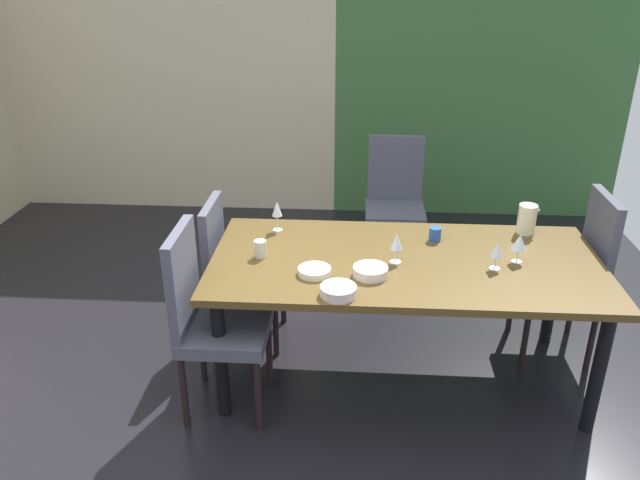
{
  "coord_description": "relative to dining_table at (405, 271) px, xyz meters",
  "views": [
    {
      "loc": [
        0.51,
        -2.49,
        2.23
      ],
      "look_at": [
        0.31,
        0.51,
        0.85
      ],
      "focal_mm": 35.0,
      "sensor_mm": 36.0,
      "label": 1
    }
  ],
  "objects": [
    {
      "name": "ground_plane",
      "position": [
        -0.77,
        -0.52,
        -0.68
      ],
      "size": [
        5.68,
        6.32,
        0.02
      ],
      "primitive_type": "cube",
      "color": "black"
    },
    {
      "name": "back_panel_interior",
      "position": [
        -2.05,
        2.59,
        0.58
      ],
      "size": [
        3.11,
        0.1,
        2.51
      ],
      "primitive_type": "cube",
      "color": "beige",
      "rests_on": "ground_plane"
    },
    {
      "name": "garden_window_panel",
      "position": [
        0.79,
        2.59,
        0.58
      ],
      "size": [
        2.57,
        0.1,
        2.51
      ],
      "primitive_type": "cube",
      "color": "#3C6838",
      "rests_on": "ground_plane"
    },
    {
      "name": "dining_table",
      "position": [
        0.0,
        0.0,
        0.0
      ],
      "size": [
        2.09,
        1.01,
        0.74
      ],
      "color": "brown",
      "rests_on": "ground_plane"
    },
    {
      "name": "chair_head_far",
      "position": [
        0.01,
        1.45,
        -0.12
      ],
      "size": [
        0.44,
        0.45,
        1.0
      ],
      "rotation": [
        0.0,
        0.0,
        3.14
      ],
      "color": "#4A4C5A",
      "rests_on": "ground_plane"
    },
    {
      "name": "chair_right_far",
      "position": [
        1.01,
        0.33,
        -0.12
      ],
      "size": [
        0.44,
        0.44,
        1.01
      ],
      "rotation": [
        0.0,
        0.0,
        1.57
      ],
      "color": "#4A4C5A",
      "rests_on": "ground_plane"
    },
    {
      "name": "chair_left_near",
      "position": [
        -1.01,
        -0.33,
        -0.11
      ],
      "size": [
        0.45,
        0.44,
        1.02
      ],
      "rotation": [
        0.0,
        0.0,
        -1.57
      ],
      "color": "#4A4C5A",
      "rests_on": "ground_plane"
    },
    {
      "name": "chair_left_far",
      "position": [
        -1.0,
        0.33,
        -0.15
      ],
      "size": [
        0.45,
        0.44,
        0.91
      ],
      "rotation": [
        0.0,
        0.0,
        -1.57
      ],
      "color": "#4A4C5A",
      "rests_on": "ground_plane"
    },
    {
      "name": "wine_glass_center",
      "position": [
        -0.06,
        -0.04,
        0.19
      ],
      "size": [
        0.06,
        0.06,
        0.17
      ],
      "color": "silver",
      "rests_on": "dining_table"
    },
    {
      "name": "wine_glass_left",
      "position": [
        0.59,
        0.01,
        0.18
      ],
      "size": [
        0.08,
        0.08,
        0.16
      ],
      "color": "silver",
      "rests_on": "dining_table"
    },
    {
      "name": "wine_glass_west",
      "position": [
        -0.74,
        0.34,
        0.2
      ],
      "size": [
        0.06,
        0.06,
        0.18
      ],
      "color": "silver",
      "rests_on": "dining_table"
    },
    {
      "name": "wine_glass_rear",
      "position": [
        0.45,
        -0.08,
        0.18
      ],
      "size": [
        0.06,
        0.06,
        0.15
      ],
      "color": "silver",
      "rests_on": "dining_table"
    },
    {
      "name": "serving_bowl_front",
      "position": [
        -0.35,
        -0.41,
        0.1
      ],
      "size": [
        0.18,
        0.18,
        0.05
      ],
      "primitive_type": "cylinder",
      "color": "beige",
      "rests_on": "dining_table"
    },
    {
      "name": "serving_bowl_north",
      "position": [
        -0.48,
        -0.2,
        0.09
      ],
      "size": [
        0.17,
        0.17,
        0.04
      ],
      "primitive_type": "cylinder",
      "color": "white",
      "rests_on": "dining_table"
    },
    {
      "name": "serving_bowl_east",
      "position": [
        -0.19,
        -0.2,
        0.1
      ],
      "size": [
        0.18,
        0.18,
        0.05
      ],
      "primitive_type": "cylinder",
      "color": "silver",
      "rests_on": "dining_table"
    },
    {
      "name": "cup_right",
      "position": [
        -0.78,
        -0.02,
        0.12
      ],
      "size": [
        0.07,
        0.07,
        0.09
      ],
      "primitive_type": "cylinder",
      "color": "beige",
      "rests_on": "dining_table"
    },
    {
      "name": "cup_corner",
      "position": [
        0.18,
        0.26,
        0.11
      ],
      "size": [
        0.07,
        0.07,
        0.08
      ],
      "primitive_type": "cylinder",
      "color": "#234F9B",
      "rests_on": "dining_table"
    },
    {
      "name": "pitcher_south",
      "position": [
        0.72,
        0.4,
        0.16
      ],
      "size": [
        0.12,
        0.11,
        0.18
      ],
      "color": "beige",
      "rests_on": "dining_table"
    }
  ]
}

